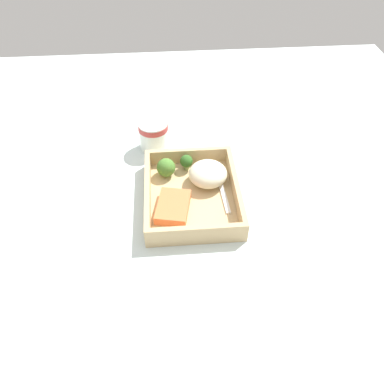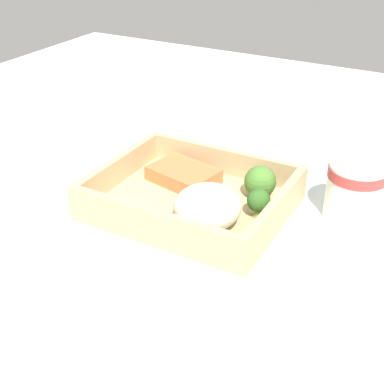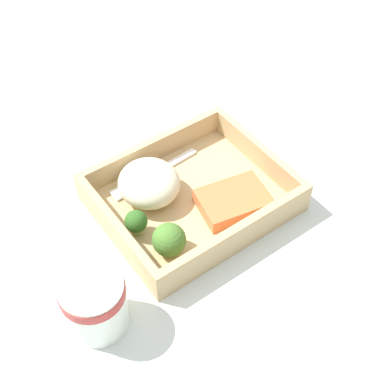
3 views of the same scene
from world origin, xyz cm
name	(u,v)px [view 2 (image 2 of 3)]	position (x,y,z in cm)	size (l,w,h in cm)	color
ground_plane	(192,214)	(0.00, 0.00, -1.00)	(160.00, 160.00, 2.00)	silver
takeout_tray	(192,205)	(0.00, 0.00, 0.60)	(26.74, 21.99, 1.20)	tan
tray_rim	(192,189)	(0.00, 0.00, 3.22)	(26.74, 21.99, 4.05)	tan
salmon_fillet	(184,175)	(-4.03, 4.64, 2.31)	(9.89, 7.06, 2.23)	#E8703F
mashed_potatoes	(208,207)	(4.69, -4.24, 3.90)	(9.03, 9.37, 5.39)	beige
broccoli_floret_1	(260,182)	(8.01, 5.84, 3.64)	(4.65, 4.65, 4.84)	#83A85F
broccoli_floret_2	(259,201)	(9.94, 0.64, 3.68)	(3.21, 3.21, 4.21)	#7F985A
fork	(182,230)	(2.60, -7.40, 1.42)	(15.87, 2.57, 0.44)	white
paper_cup	(355,189)	(20.80, 8.76, 4.58)	(8.02, 8.02, 8.22)	white
receipt_slip	(1,195)	(-27.11, -10.77, 0.12)	(9.26, 13.24, 0.24)	white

